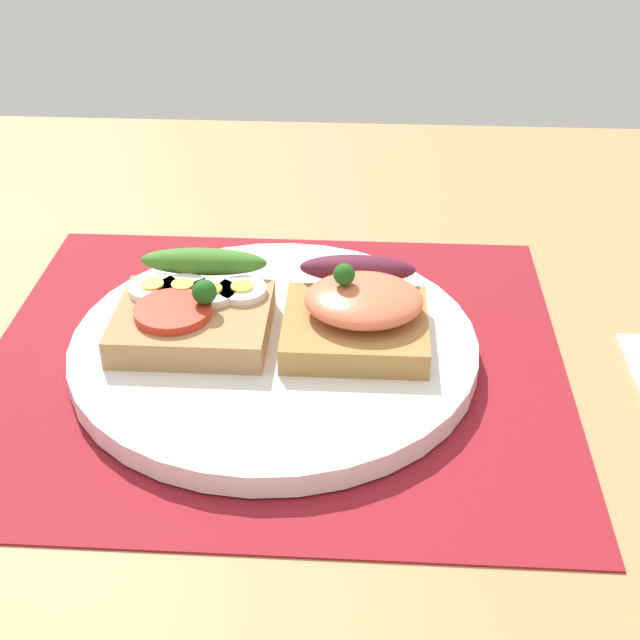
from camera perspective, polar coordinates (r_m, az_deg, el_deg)
ground_plane at (r=59.71cm, az=-2.88°, el=-3.86°), size 120.00×90.00×3.20cm
placemat at (r=58.69cm, az=-2.93°, el=-2.49°), size 38.11×34.12×0.30cm
plate at (r=58.18cm, az=-2.95°, el=-1.77°), size 26.59×26.59×1.49cm
sandwich_egg_tomato at (r=58.57cm, az=-8.11°, el=0.78°), size 9.94×9.92×4.15cm
sandwich_salmon at (r=57.18cm, az=2.51°, el=0.66°), size 9.28×9.84×5.18cm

